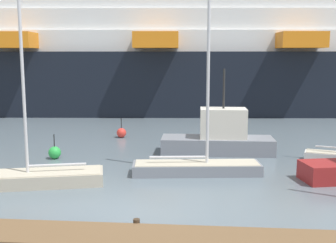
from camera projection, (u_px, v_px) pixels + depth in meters
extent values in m
plane|color=slate|center=(147.00, 209.00, 17.73)|extent=(600.00, 600.00, 0.00)
cube|color=brown|center=(132.00, 242.00, 13.89)|extent=(25.43, 1.86, 0.57)
cylinder|color=#423323|center=(137.00, 228.00, 14.89)|extent=(0.24, 0.24, 0.68)
cylinder|color=silver|center=(334.00, 147.00, 25.54)|extent=(2.04, 0.70, 0.09)
cube|color=gray|center=(197.00, 168.00, 23.05)|extent=(7.17, 2.47, 0.61)
cube|color=beige|center=(197.00, 163.00, 23.00)|extent=(6.87, 2.30, 0.04)
cylinder|color=silver|center=(208.00, 56.00, 22.13)|extent=(0.17, 0.17, 11.68)
cylinder|color=silver|center=(178.00, 157.00, 22.92)|extent=(3.16, 0.49, 0.13)
cube|color=#BCB29E|center=(39.00, 179.00, 21.04)|extent=(6.68, 3.42, 0.65)
cube|color=beige|center=(38.00, 172.00, 20.99)|extent=(6.39, 3.21, 0.04)
cylinder|color=silver|center=(23.00, 75.00, 20.17)|extent=(0.15, 0.15, 9.77)
cylinder|color=silver|center=(57.00, 165.00, 21.09)|extent=(2.83, 0.82, 0.12)
cube|color=gray|center=(217.00, 145.00, 28.02)|extent=(7.47, 2.52, 1.07)
cube|color=silver|center=(223.00, 123.00, 27.76)|extent=(3.06, 1.87, 1.96)
cylinder|color=#262626|center=(224.00, 89.00, 27.41)|extent=(0.15, 0.15, 2.60)
sphere|color=green|center=(55.00, 153.00, 26.50)|extent=(0.79, 0.79, 0.79)
cylinder|color=black|center=(54.00, 140.00, 26.38)|extent=(0.06, 0.06, 0.79)
sphere|color=red|center=(121.00, 133.00, 33.53)|extent=(0.76, 0.76, 0.76)
cylinder|color=black|center=(121.00, 123.00, 33.41)|extent=(0.06, 0.06, 0.82)
cube|color=black|center=(100.00, 80.00, 52.71)|extent=(127.87, 27.07, 6.98)
cube|color=white|center=(100.00, 43.00, 52.00)|extent=(117.59, 24.20, 2.28)
cube|color=white|center=(99.00, 24.00, 51.66)|extent=(110.54, 22.74, 2.28)
cube|color=white|center=(99.00, 5.00, 51.31)|extent=(103.48, 21.29, 2.28)
cube|color=orange|center=(12.00, 40.00, 42.96)|extent=(4.82, 3.88, 1.60)
cube|color=orange|center=(156.00, 40.00, 42.78)|extent=(4.82, 3.88, 1.60)
cube|color=orange|center=(301.00, 40.00, 42.61)|extent=(4.82, 3.88, 1.60)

